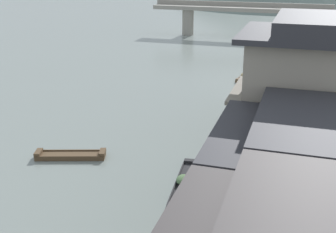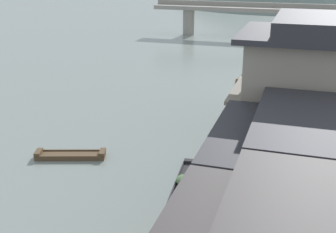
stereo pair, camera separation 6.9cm
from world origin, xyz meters
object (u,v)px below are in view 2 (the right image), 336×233
object	(u,v)px
boat_moored_far	(229,120)
house_waterfront_narrow	(300,97)
house_waterfront_far	(305,71)
boat_moored_third	(245,77)
stone_bridge	(240,14)
boat_moored_nearest	(252,60)
mooring_post_dock_mid	(228,165)
boat_moored_second	(71,155)
house_waterfront_tall	(303,114)
house_waterfront_second	(292,198)
boat_midriver_drifting	(183,183)

from	to	relation	value
boat_moored_far	house_waterfront_narrow	bearing A→B (deg)	-39.97
house_waterfront_far	boat_moored_third	bearing A→B (deg)	119.77
house_waterfront_narrow	stone_bridge	world-z (taller)	house_waterfront_narrow
boat_moored_nearest	mooring_post_dock_mid	distance (m)	31.23
boat_moored_nearest	boat_moored_third	distance (m)	8.55
boat_moored_second	house_waterfront_narrow	xyz separation A→B (m)	(13.31, 5.04, 3.54)
house_waterfront_tall	house_waterfront_narrow	size ratio (longest dim) A/B	1.23
house_waterfront_second	house_waterfront_tall	bearing A→B (deg)	88.94
house_waterfront_narrow	boat_moored_third	bearing A→B (deg)	108.29
boat_moored_nearest	boat_midriver_drifting	world-z (taller)	boat_midriver_drifting
boat_moored_nearest	stone_bridge	distance (m)	16.92
boat_moored_nearest	house_waterfront_far	distance (m)	19.92
boat_midriver_drifting	house_waterfront_narrow	xyz separation A→B (m)	(5.65, 6.43, 3.52)
house_waterfront_far	stone_bridge	distance (m)	36.17
boat_moored_second	house_waterfront_tall	xyz separation A→B (m)	(13.52, -1.94, 4.86)
boat_moored_far	boat_moored_nearest	bearing A→B (deg)	92.97
house_waterfront_tall	stone_bridge	bearing A→B (deg)	101.96
boat_moored_third	boat_moored_second	bearing A→B (deg)	-109.00
boat_moored_nearest	house_waterfront_narrow	size ratio (longest dim) A/B	0.82
boat_moored_far	house_waterfront_narrow	distance (m)	7.40
house_waterfront_tall	house_waterfront_narrow	distance (m)	7.10
boat_moored_third	house_waterfront_far	world-z (taller)	house_waterfront_far
mooring_post_dock_mid	stone_bridge	world-z (taller)	stone_bridge
boat_moored_far	house_waterfront_second	distance (m)	17.89
house_waterfront_far	house_waterfront_narrow	bearing A→B (deg)	-90.71
stone_bridge	house_waterfront_tall	bearing A→B (deg)	-78.04
boat_midriver_drifting	stone_bridge	xyz separation A→B (m)	(-4.47, 48.22, 3.31)
house_waterfront_tall	house_waterfront_far	size ratio (longest dim) A/B	1.26
boat_moored_far	house_waterfront_second	size ratio (longest dim) A/B	0.78
boat_moored_nearest	boat_moored_far	size ratio (longest dim) A/B	1.17
boat_moored_second	house_waterfront_tall	size ratio (longest dim) A/B	0.51
boat_midriver_drifting	house_waterfront_far	bearing A→B (deg)	66.99
mooring_post_dock_mid	house_waterfront_narrow	bearing A→B (deg)	57.94
boat_moored_second	boat_midriver_drifting	distance (m)	7.78
boat_moored_nearest	stone_bridge	bearing A→B (deg)	104.03
boat_midriver_drifting	house_waterfront_second	distance (m)	9.15
stone_bridge	boat_moored_far	bearing A→B (deg)	-82.22
house_waterfront_tall	mooring_post_dock_mid	xyz separation A→B (m)	(-3.59, 1.57, -3.87)
boat_moored_third	house_waterfront_tall	size ratio (longest dim) A/B	0.42
boat_moored_third	house_waterfront_far	size ratio (longest dim) A/B	0.53
boat_moored_third	boat_midriver_drifting	world-z (taller)	boat_moored_third
house_waterfront_narrow	house_waterfront_far	xyz separation A→B (m)	(0.09, 7.09, 0.00)
boat_midriver_drifting	house_waterfront_narrow	distance (m)	9.26
boat_moored_far	house_waterfront_far	world-z (taller)	house_waterfront_far
house_waterfront_far	mooring_post_dock_mid	world-z (taller)	house_waterfront_far
house_waterfront_second	mooring_post_dock_mid	bearing A→B (deg)	115.83
boat_moored_third	house_waterfront_far	bearing A→B (deg)	-60.23
house_waterfront_narrow	boat_midriver_drifting	bearing A→B (deg)	-131.33
boat_moored_far	house_waterfront_narrow	world-z (taller)	house_waterfront_narrow
boat_moored_nearest	house_waterfront_narrow	bearing A→B (deg)	-76.64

